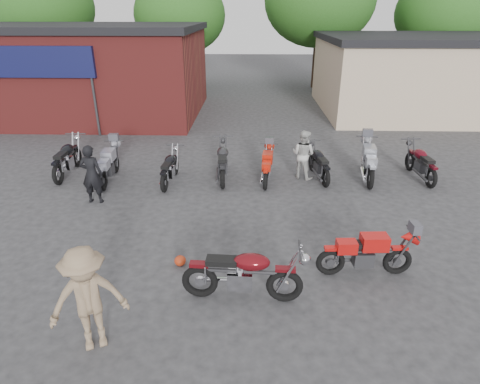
{
  "coord_description": "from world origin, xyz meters",
  "views": [
    {
      "loc": [
        -0.26,
        -6.44,
        4.86
      ],
      "look_at": [
        -0.51,
        2.28,
        0.9
      ],
      "focal_mm": 30.0,
      "sensor_mm": 36.0,
      "label": 1
    }
  ],
  "objects_px": {
    "person_tan": "(88,300)",
    "row_bike_1": "(108,163)",
    "row_bike_5": "(319,162)",
    "row_bike_6": "(369,160)",
    "person_light": "(303,154)",
    "row_bike_2": "(170,166)",
    "row_bike_0": "(67,157)",
    "vintage_motorcycle": "(244,271)",
    "sportbike": "(367,251)",
    "person_dark": "(92,174)",
    "row_bike_3": "(223,160)",
    "row_bike_7": "(421,161)",
    "helmet": "(180,261)",
    "row_bike_4": "(267,165)"
  },
  "relations": [
    {
      "from": "row_bike_3",
      "to": "row_bike_7",
      "type": "height_order",
      "value": "row_bike_3"
    },
    {
      "from": "row_bike_5",
      "to": "row_bike_6",
      "type": "relative_size",
      "value": 0.89
    },
    {
      "from": "row_bike_5",
      "to": "sportbike",
      "type": "bearing_deg",
      "value": 173.11
    },
    {
      "from": "row_bike_3",
      "to": "vintage_motorcycle",
      "type": "bearing_deg",
      "value": -175.59
    },
    {
      "from": "vintage_motorcycle",
      "to": "row_bike_5",
      "type": "bearing_deg",
      "value": 72.74
    },
    {
      "from": "row_bike_4",
      "to": "row_bike_6",
      "type": "xyz_separation_m",
      "value": [
        3.15,
        0.25,
        0.09
      ]
    },
    {
      "from": "row_bike_0",
      "to": "row_bike_6",
      "type": "relative_size",
      "value": 0.99
    },
    {
      "from": "row_bike_3",
      "to": "row_bike_2",
      "type": "bearing_deg",
      "value": 101.0
    },
    {
      "from": "row_bike_0",
      "to": "row_bike_4",
      "type": "distance_m",
      "value": 6.38
    },
    {
      "from": "vintage_motorcycle",
      "to": "person_dark",
      "type": "height_order",
      "value": "person_dark"
    },
    {
      "from": "sportbike",
      "to": "row_bike_0",
      "type": "distance_m",
      "value": 9.67
    },
    {
      "from": "row_bike_7",
      "to": "helmet",
      "type": "bearing_deg",
      "value": 122.21
    },
    {
      "from": "sportbike",
      "to": "row_bike_3",
      "type": "bearing_deg",
      "value": 119.61
    },
    {
      "from": "person_dark",
      "to": "row_bike_1",
      "type": "bearing_deg",
      "value": -85.16
    },
    {
      "from": "person_light",
      "to": "row_bike_2",
      "type": "height_order",
      "value": "person_light"
    },
    {
      "from": "row_bike_3",
      "to": "person_tan",
      "type": "bearing_deg",
      "value": 164.27
    },
    {
      "from": "person_light",
      "to": "row_bike_0",
      "type": "distance_m",
      "value": 7.5
    },
    {
      "from": "row_bike_6",
      "to": "sportbike",
      "type": "bearing_deg",
      "value": 173.46
    },
    {
      "from": "row_bike_0",
      "to": "row_bike_3",
      "type": "relative_size",
      "value": 1.0
    },
    {
      "from": "person_tan",
      "to": "row_bike_1",
      "type": "xyz_separation_m",
      "value": [
        -1.95,
        6.7,
        -0.32
      ]
    },
    {
      "from": "sportbike",
      "to": "row_bike_5",
      "type": "xyz_separation_m",
      "value": [
        -0.19,
        5.1,
        0.01
      ]
    },
    {
      "from": "person_dark",
      "to": "person_tan",
      "type": "relative_size",
      "value": 0.92
    },
    {
      "from": "vintage_motorcycle",
      "to": "person_dark",
      "type": "xyz_separation_m",
      "value": [
        -4.21,
        3.99,
        0.21
      ]
    },
    {
      "from": "person_dark",
      "to": "row_bike_6",
      "type": "height_order",
      "value": "person_dark"
    },
    {
      "from": "row_bike_7",
      "to": "row_bike_4",
      "type": "bearing_deg",
      "value": 89.88
    },
    {
      "from": "vintage_motorcycle",
      "to": "helmet",
      "type": "distance_m",
      "value": 1.77
    },
    {
      "from": "row_bike_2",
      "to": "sportbike",
      "type": "bearing_deg",
      "value": -130.33
    },
    {
      "from": "person_light",
      "to": "row_bike_7",
      "type": "relative_size",
      "value": 0.77
    },
    {
      "from": "helmet",
      "to": "row_bike_4",
      "type": "xyz_separation_m",
      "value": [
        1.96,
        4.64,
        0.42
      ]
    },
    {
      "from": "row_bike_6",
      "to": "vintage_motorcycle",
      "type": "bearing_deg",
      "value": 155.88
    },
    {
      "from": "row_bike_3",
      "to": "person_light",
      "type": "bearing_deg",
      "value": -90.26
    },
    {
      "from": "row_bike_1",
      "to": "row_bike_5",
      "type": "height_order",
      "value": "row_bike_1"
    },
    {
      "from": "sportbike",
      "to": "person_light",
      "type": "height_order",
      "value": "person_light"
    },
    {
      "from": "row_bike_6",
      "to": "person_light",
      "type": "bearing_deg",
      "value": 96.95
    },
    {
      "from": "row_bike_2",
      "to": "row_bike_5",
      "type": "relative_size",
      "value": 0.97
    },
    {
      "from": "row_bike_3",
      "to": "row_bike_7",
      "type": "distance_m",
      "value": 6.19
    },
    {
      "from": "row_bike_4",
      "to": "row_bike_5",
      "type": "bearing_deg",
      "value": -75.0
    },
    {
      "from": "sportbike",
      "to": "row_bike_1",
      "type": "xyz_separation_m",
      "value": [
        -6.7,
        4.69,
        0.04
      ]
    },
    {
      "from": "vintage_motorcycle",
      "to": "row_bike_6",
      "type": "xyz_separation_m",
      "value": [
        3.75,
        5.91,
        0.0
      ]
    },
    {
      "from": "person_light",
      "to": "row_bike_5",
      "type": "xyz_separation_m",
      "value": [
        0.5,
        -0.03,
        -0.22
      ]
    },
    {
      "from": "person_dark",
      "to": "row_bike_7",
      "type": "distance_m",
      "value": 9.82
    },
    {
      "from": "person_light",
      "to": "row_bike_2",
      "type": "distance_m",
      "value": 4.14
    },
    {
      "from": "row_bike_6",
      "to": "row_bike_7",
      "type": "xyz_separation_m",
      "value": [
        1.65,
        0.09,
        -0.04
      ]
    },
    {
      "from": "helmet",
      "to": "row_bike_3",
      "type": "xyz_separation_m",
      "value": [
        0.57,
        4.8,
        0.5
      ]
    },
    {
      "from": "row_bike_2",
      "to": "row_bike_7",
      "type": "relative_size",
      "value": 0.92
    },
    {
      "from": "vintage_motorcycle",
      "to": "row_bike_2",
      "type": "distance_m",
      "value": 5.92
    },
    {
      "from": "vintage_motorcycle",
      "to": "row_bike_6",
      "type": "bearing_deg",
      "value": 60.87
    },
    {
      "from": "person_tan",
      "to": "row_bike_5",
      "type": "bearing_deg",
      "value": 34.1
    },
    {
      "from": "sportbike",
      "to": "person_dark",
      "type": "xyz_separation_m",
      "value": [
        -6.62,
        3.16,
        0.29
      ]
    },
    {
      "from": "sportbike",
      "to": "row_bike_4",
      "type": "xyz_separation_m",
      "value": [
        -1.81,
        4.83,
        -0.01
      ]
    }
  ]
}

